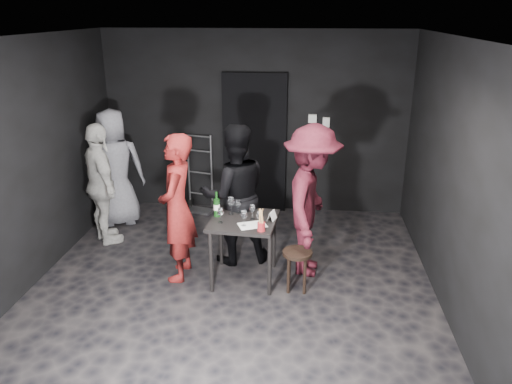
# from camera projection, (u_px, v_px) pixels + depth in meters

# --- Properties ---
(floor) EXTENTS (4.50, 5.00, 0.02)m
(floor) POSITION_uv_depth(u_px,v_px,m) (231.00, 290.00, 5.57)
(floor) COLOR black
(floor) RESTS_ON ground
(ceiling) EXTENTS (4.50, 5.00, 0.02)m
(ceiling) POSITION_uv_depth(u_px,v_px,m) (226.00, 38.00, 4.64)
(ceiling) COLOR silver
(ceiling) RESTS_ON ground
(wall_back) EXTENTS (4.50, 0.04, 2.70)m
(wall_back) POSITION_uv_depth(u_px,v_px,m) (255.00, 123.00, 7.44)
(wall_back) COLOR black
(wall_back) RESTS_ON ground
(wall_front) EXTENTS (4.50, 0.04, 2.70)m
(wall_front) POSITION_uv_depth(u_px,v_px,m) (159.00, 315.00, 2.77)
(wall_front) COLOR black
(wall_front) RESTS_ON ground
(wall_left) EXTENTS (0.04, 5.00, 2.70)m
(wall_left) POSITION_uv_depth(u_px,v_px,m) (21.00, 168.00, 5.32)
(wall_left) COLOR black
(wall_left) RESTS_ON ground
(wall_right) EXTENTS (0.04, 5.00, 2.70)m
(wall_right) POSITION_uv_depth(u_px,v_px,m) (456.00, 183.00, 4.88)
(wall_right) COLOR black
(wall_right) RESTS_ON ground
(doorway) EXTENTS (0.95, 0.10, 2.10)m
(doorway) POSITION_uv_depth(u_px,v_px,m) (255.00, 144.00, 7.48)
(doorway) COLOR black
(doorway) RESTS_ON ground
(wallbox_upper) EXTENTS (0.12, 0.06, 0.12)m
(wallbox_upper) POSITION_uv_depth(u_px,v_px,m) (313.00, 118.00, 7.27)
(wallbox_upper) COLOR #B7B7B2
(wallbox_upper) RESTS_ON wall_back
(wallbox_lower) EXTENTS (0.10, 0.06, 0.14)m
(wallbox_lower) POSITION_uv_depth(u_px,v_px,m) (326.00, 122.00, 7.27)
(wallbox_lower) COLOR #B7B7B2
(wallbox_lower) RESTS_ON wall_back
(hand_truck) EXTENTS (0.40, 0.34, 1.18)m
(hand_truck) POSITION_uv_depth(u_px,v_px,m) (201.00, 196.00, 7.74)
(hand_truck) COLOR #B2B2B7
(hand_truck) RESTS_ON floor
(tasting_table) EXTENTS (0.72, 0.72, 0.75)m
(tasting_table) POSITION_uv_depth(u_px,v_px,m) (244.00, 227.00, 5.58)
(tasting_table) COLOR black
(tasting_table) RESTS_ON floor
(stool) EXTENTS (0.33, 0.33, 0.47)m
(stool) POSITION_uv_depth(u_px,v_px,m) (297.00, 260.00, 5.46)
(stool) COLOR black
(stool) RESTS_ON floor
(server_red) EXTENTS (0.49, 0.72, 1.93)m
(server_red) POSITION_uv_depth(u_px,v_px,m) (176.00, 198.00, 5.55)
(server_red) COLOR maroon
(server_red) RESTS_ON floor
(woman_black) EXTENTS (1.08, 0.80, 1.97)m
(woman_black) POSITION_uv_depth(u_px,v_px,m) (234.00, 185.00, 5.92)
(woman_black) COLOR black
(woman_black) RESTS_ON floor
(man_maroon) EXTENTS (0.79, 1.43, 2.11)m
(man_maroon) POSITION_uv_depth(u_px,v_px,m) (312.00, 188.00, 5.63)
(man_maroon) COLOR #4B131F
(man_maroon) RESTS_ON floor
(bystander_cream) EXTENTS (1.02, 1.10, 1.74)m
(bystander_cream) POSITION_uv_depth(u_px,v_px,m) (101.00, 180.00, 6.44)
(bystander_cream) COLOR beige
(bystander_cream) RESTS_ON floor
(bystander_grey) EXTENTS (1.04, 0.79, 1.88)m
(bystander_grey) POSITION_uv_depth(u_px,v_px,m) (114.00, 161.00, 7.00)
(bystander_grey) COLOR slate
(bystander_grey) RESTS_ON floor
(tasting_mat) EXTENTS (0.35, 0.30, 0.00)m
(tasting_mat) POSITION_uv_depth(u_px,v_px,m) (252.00, 225.00, 5.39)
(tasting_mat) COLOR white
(tasting_mat) RESTS_ON tasting_table
(wine_glass_a) EXTENTS (0.08, 0.08, 0.18)m
(wine_glass_a) POSITION_uv_depth(u_px,v_px,m) (221.00, 215.00, 5.43)
(wine_glass_a) COLOR white
(wine_glass_a) RESTS_ON tasting_table
(wine_glass_b) EXTENTS (0.09, 0.09, 0.22)m
(wine_glass_b) POSITION_uv_depth(u_px,v_px,m) (231.00, 205.00, 5.66)
(wine_glass_b) COLOR white
(wine_glass_b) RESTS_ON tasting_table
(wine_glass_c) EXTENTS (0.08, 0.08, 0.18)m
(wine_glass_c) POSITION_uv_depth(u_px,v_px,m) (238.00, 206.00, 5.68)
(wine_glass_c) COLOR white
(wine_glass_c) RESTS_ON tasting_table
(wine_glass_d) EXTENTS (0.09, 0.09, 0.19)m
(wine_glass_d) POSITION_uv_depth(u_px,v_px,m) (244.00, 218.00, 5.35)
(wine_glass_d) COLOR white
(wine_glass_d) RESTS_ON tasting_table
(wine_glass_e) EXTENTS (0.09, 0.09, 0.18)m
(wine_glass_e) POSITION_uv_depth(u_px,v_px,m) (259.00, 218.00, 5.35)
(wine_glass_e) COLOR white
(wine_glass_e) RESTS_ON tasting_table
(wine_glass_f) EXTENTS (0.09, 0.09, 0.18)m
(wine_glass_f) POSITION_uv_depth(u_px,v_px,m) (252.00, 211.00, 5.53)
(wine_glass_f) COLOR white
(wine_glass_f) RESTS_ON tasting_table
(wine_bottle) EXTENTS (0.07, 0.07, 0.29)m
(wine_bottle) POSITION_uv_depth(u_px,v_px,m) (217.00, 207.00, 5.59)
(wine_bottle) COLOR black
(wine_bottle) RESTS_ON tasting_table
(breadstick_cup) EXTENTS (0.08, 0.08, 0.26)m
(breadstick_cup) POSITION_uv_depth(u_px,v_px,m) (261.00, 220.00, 5.22)
(breadstick_cup) COLOR maroon
(breadstick_cup) RESTS_ON tasting_table
(reserved_card) EXTENTS (0.12, 0.15, 0.10)m
(reserved_card) POSITION_uv_depth(u_px,v_px,m) (270.00, 215.00, 5.52)
(reserved_card) COLOR white
(reserved_card) RESTS_ON tasting_table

